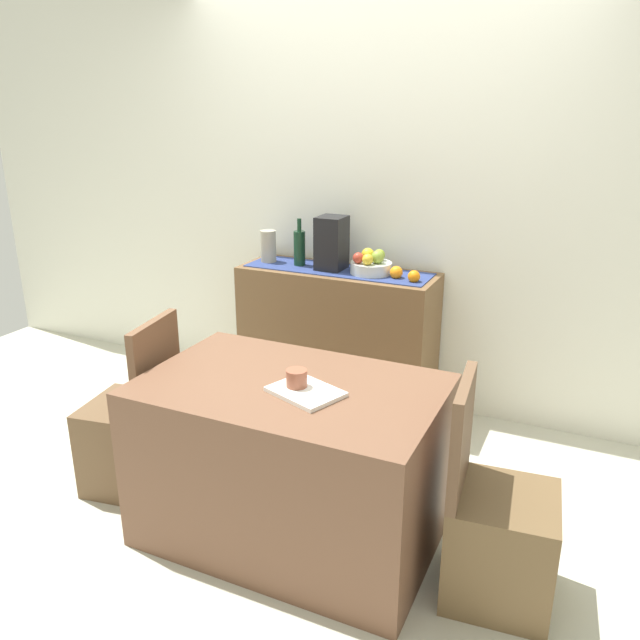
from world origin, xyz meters
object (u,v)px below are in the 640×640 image
fruit_bowl (371,268)px  dining_table (292,460)px  open_book (306,392)px  sideboard_console (337,339)px  chair_near_window (134,438)px  wine_bottle (299,248)px  coffee_maker (332,243)px  chair_by_corner (497,536)px  coffee_cup (297,380)px  ceramic_vase (268,247)px

fruit_bowl → dining_table: (0.12, -1.27, -0.56)m
open_book → dining_table: bearing=169.7°
sideboard_console → chair_near_window: (-0.56, -1.27, -0.18)m
wine_bottle → coffee_maker: size_ratio=0.91×
chair_by_corner → chair_near_window: bearing=179.9°
dining_table → coffee_cup: (0.05, -0.05, 0.41)m
fruit_bowl → chair_near_window: fruit_bowl is taller
wine_bottle → chair_near_window: 1.50m
sideboard_console → ceramic_vase: bearing=180.0°
coffee_cup → chair_near_window: (-0.95, 0.05, -0.52)m
sideboard_console → fruit_bowl: bearing=0.0°
chair_by_corner → ceramic_vase: bearing=143.3°
coffee_maker → dining_table: (0.38, -1.27, -0.69)m
sideboard_console → dining_table: 1.32m
fruit_bowl → ceramic_vase: 0.70m
fruit_bowl → chair_near_window: bearing=-121.4°
sideboard_console → coffee_maker: 0.61m
coffee_maker → ceramic_vase: size_ratio=1.59×
chair_near_window → coffee_cup: bearing=-3.0°
ceramic_vase → chair_near_window: size_ratio=0.23×
fruit_bowl → open_book: fruit_bowl is taller
coffee_maker → open_book: coffee_maker is taller
ceramic_vase → chair_near_window: bearing=-93.7°
open_book → coffee_cup: coffee_cup is taller
coffee_cup → chair_by_corner: size_ratio=0.10×
chair_by_corner → wine_bottle: bearing=139.5°
fruit_bowl → wine_bottle: bearing=-180.0°
wine_bottle → coffee_maker: 0.22m
sideboard_console → coffee_maker: size_ratio=3.74×
dining_table → chair_near_window: (-0.90, 0.00, -0.10)m
open_book → chair_by_corner: chair_by_corner is taller
open_book → coffee_maker: bearing=130.5°
chair_near_window → chair_by_corner: (1.79, -0.00, 0.00)m
ceramic_vase → coffee_cup: bearing=-56.6°
fruit_bowl → dining_table: size_ratio=0.19×
sideboard_console → dining_table: bearing=-75.1°
coffee_maker → open_book: 1.45m
coffee_maker → ceramic_vase: coffee_maker is taller
ceramic_vase → dining_table: ceramic_vase is taller
fruit_bowl → open_book: 1.36m
dining_table → open_book: open_book is taller
fruit_bowl → chair_by_corner: bearing=-51.4°
coffee_maker → coffee_cup: coffee_maker is taller
sideboard_console → open_book: (0.44, -1.33, 0.30)m
dining_table → ceramic_vase: bearing=122.7°
fruit_bowl → chair_near_window: size_ratio=0.27×
coffee_maker → fruit_bowl: bearing=0.0°
sideboard_console → chair_by_corner: size_ratio=1.35×
ceramic_vase → dining_table: 1.63m
sideboard_console → coffee_maker: coffee_maker is taller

